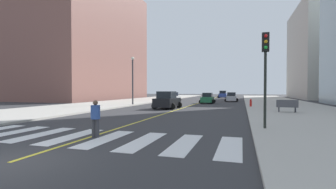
{
  "coord_description": "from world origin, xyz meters",
  "views": [
    {
      "loc": [
        6.72,
        -5.58,
        2.21
      ],
      "look_at": [
        -5.42,
        34.33,
        1.33
      ],
      "focal_mm": 26.07,
      "sensor_mm": 36.0,
      "label": 1
    }
  ],
  "objects_px": {
    "car_black_second": "(167,100)",
    "fire_hydrant": "(251,103)",
    "car_blue_fifth": "(223,95)",
    "park_bench": "(287,106)",
    "street_lamp": "(133,76)",
    "car_white_third": "(173,97)",
    "traffic_light_near_corner": "(265,61)",
    "car_green_fourth": "(207,98)",
    "pedestrian_crossing": "(95,117)",
    "car_silver_nearest": "(231,97)"
  },
  "relations": [
    {
      "from": "car_green_fourth",
      "to": "fire_hydrant",
      "type": "distance_m",
      "value": 9.83
    },
    {
      "from": "fire_hydrant",
      "to": "car_white_third",
      "type": "bearing_deg",
      "value": 138.53
    },
    {
      "from": "car_black_second",
      "to": "car_white_third",
      "type": "distance_m",
      "value": 16.12
    },
    {
      "from": "traffic_light_near_corner",
      "to": "car_silver_nearest",
      "type": "bearing_deg",
      "value": -84.62
    },
    {
      "from": "car_black_second",
      "to": "traffic_light_near_corner",
      "type": "xyz_separation_m",
      "value": [
        9.42,
        -12.96,
        2.76
      ]
    },
    {
      "from": "park_bench",
      "to": "traffic_light_near_corner",
      "type": "bearing_deg",
      "value": 170.67
    },
    {
      "from": "park_bench",
      "to": "car_silver_nearest",
      "type": "bearing_deg",
      "value": 20.54
    },
    {
      "from": "traffic_light_near_corner",
      "to": "street_lamp",
      "type": "bearing_deg",
      "value": -47.35
    },
    {
      "from": "car_white_third",
      "to": "car_green_fourth",
      "type": "height_order",
      "value": "car_white_third"
    },
    {
      "from": "car_green_fourth",
      "to": "street_lamp",
      "type": "height_order",
      "value": "street_lamp"
    },
    {
      "from": "car_silver_nearest",
      "to": "traffic_light_near_corner",
      "type": "relative_size",
      "value": 0.75
    },
    {
      "from": "pedestrian_crossing",
      "to": "traffic_light_near_corner",
      "type": "bearing_deg",
      "value": 26.99
    },
    {
      "from": "car_black_second",
      "to": "traffic_light_near_corner",
      "type": "relative_size",
      "value": 0.89
    },
    {
      "from": "car_black_second",
      "to": "pedestrian_crossing",
      "type": "relative_size",
      "value": 2.62
    },
    {
      "from": "park_bench",
      "to": "street_lamp",
      "type": "relative_size",
      "value": 0.28
    },
    {
      "from": "car_black_second",
      "to": "car_green_fourth",
      "type": "xyz_separation_m",
      "value": [
        3.03,
        11.85,
        -0.15
      ]
    },
    {
      "from": "car_blue_fifth",
      "to": "car_black_second",
      "type": "bearing_deg",
      "value": 84.43
    },
    {
      "from": "car_blue_fifth",
      "to": "fire_hydrant",
      "type": "distance_m",
      "value": 34.21
    },
    {
      "from": "traffic_light_near_corner",
      "to": "street_lamp",
      "type": "distance_m",
      "value": 23.12
    },
    {
      "from": "pedestrian_crossing",
      "to": "fire_hydrant",
      "type": "height_order",
      "value": "pedestrian_crossing"
    },
    {
      "from": "car_silver_nearest",
      "to": "fire_hydrant",
      "type": "relative_size",
      "value": 4.24
    },
    {
      "from": "car_white_third",
      "to": "pedestrian_crossing",
      "type": "height_order",
      "value": "pedestrian_crossing"
    },
    {
      "from": "pedestrian_crossing",
      "to": "street_lamp",
      "type": "bearing_deg",
      "value": 109.8
    },
    {
      "from": "pedestrian_crossing",
      "to": "fire_hydrant",
      "type": "bearing_deg",
      "value": 69.58
    },
    {
      "from": "car_silver_nearest",
      "to": "street_lamp",
      "type": "bearing_deg",
      "value": 48.79
    },
    {
      "from": "car_silver_nearest",
      "to": "street_lamp",
      "type": "xyz_separation_m",
      "value": [
        -12.67,
        -14.69,
        3.29
      ]
    },
    {
      "from": "park_bench",
      "to": "fire_hydrant",
      "type": "height_order",
      "value": "park_bench"
    },
    {
      "from": "car_white_third",
      "to": "traffic_light_near_corner",
      "type": "bearing_deg",
      "value": -64.55
    },
    {
      "from": "pedestrian_crossing",
      "to": "car_white_third",
      "type": "bearing_deg",
      "value": 98.44
    },
    {
      "from": "car_white_third",
      "to": "pedestrian_crossing",
      "type": "relative_size",
      "value": 2.22
    },
    {
      "from": "car_white_third",
      "to": "car_blue_fifth",
      "type": "relative_size",
      "value": 0.91
    },
    {
      "from": "car_white_third",
      "to": "park_bench",
      "type": "height_order",
      "value": "car_white_third"
    },
    {
      "from": "car_blue_fifth",
      "to": "fire_hydrant",
      "type": "xyz_separation_m",
      "value": [
        5.78,
        -33.72,
        -0.3
      ]
    },
    {
      "from": "street_lamp",
      "to": "park_bench",
      "type": "bearing_deg",
      "value": -19.75
    },
    {
      "from": "car_white_third",
      "to": "car_green_fourth",
      "type": "distance_m",
      "value": 7.73
    },
    {
      "from": "car_blue_fifth",
      "to": "park_bench",
      "type": "distance_m",
      "value": 41.46
    },
    {
      "from": "car_black_second",
      "to": "fire_hydrant",
      "type": "distance_m",
      "value": 10.21
    },
    {
      "from": "car_black_second",
      "to": "car_blue_fifth",
      "type": "xyz_separation_m",
      "value": [
        3.49,
        37.98,
        -0.05
      ]
    },
    {
      "from": "car_black_second",
      "to": "pedestrian_crossing",
      "type": "bearing_deg",
      "value": -82.83
    },
    {
      "from": "car_black_second",
      "to": "traffic_light_near_corner",
      "type": "distance_m",
      "value": 16.26
    },
    {
      "from": "park_bench",
      "to": "fire_hydrant",
      "type": "xyz_separation_m",
      "value": [
        -2.9,
        6.83,
        -0.11
      ]
    },
    {
      "from": "car_blue_fifth",
      "to": "park_bench",
      "type": "bearing_deg",
      "value": 101.76
    },
    {
      "from": "park_bench",
      "to": "pedestrian_crossing",
      "type": "bearing_deg",
      "value": 149.76
    },
    {
      "from": "car_black_second",
      "to": "park_bench",
      "type": "distance_m",
      "value": 12.44
    },
    {
      "from": "car_blue_fifth",
      "to": "pedestrian_crossing",
      "type": "height_order",
      "value": "car_blue_fifth"
    },
    {
      "from": "car_blue_fifth",
      "to": "traffic_light_near_corner",
      "type": "xyz_separation_m",
      "value": [
        5.93,
        -50.94,
        2.81
      ]
    },
    {
      "from": "car_silver_nearest",
      "to": "park_bench",
      "type": "relative_size",
      "value": 2.05
    },
    {
      "from": "fire_hydrant",
      "to": "park_bench",
      "type": "bearing_deg",
      "value": -67.01
    },
    {
      "from": "car_black_second",
      "to": "fire_hydrant",
      "type": "relative_size",
      "value": 5.05
    },
    {
      "from": "car_white_third",
      "to": "pedestrian_crossing",
      "type": "bearing_deg",
      "value": -79.65
    }
  ]
}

